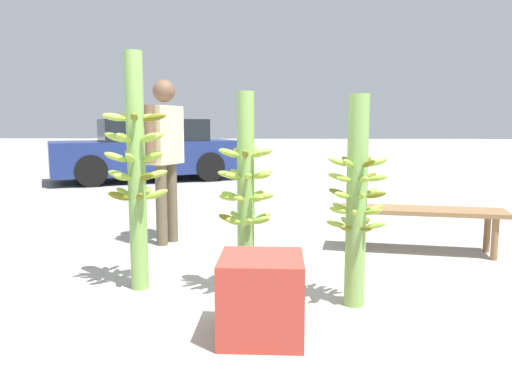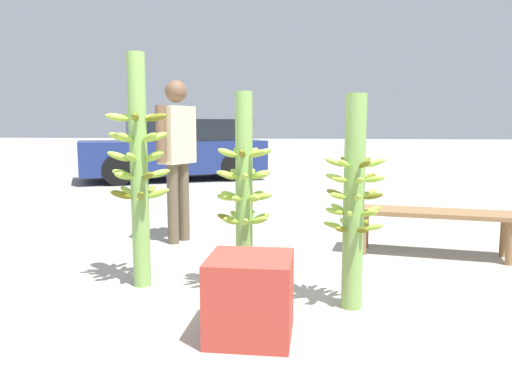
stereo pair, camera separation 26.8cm
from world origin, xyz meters
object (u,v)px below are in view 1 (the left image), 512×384
(parked_car, at_px, (147,151))
(market_bench, at_px, (421,215))
(produce_crate, at_px, (261,297))
(banana_stalk_center, at_px, (246,193))
(banana_stalk_right, at_px, (357,201))
(banana_stalk_left, at_px, (137,169))
(vendor_person, at_px, (165,147))

(parked_car, bearing_deg, market_bench, -170.80)
(market_bench, relative_size, produce_crate, 3.31)
(banana_stalk_center, distance_m, banana_stalk_right, 0.76)
(banana_stalk_left, bearing_deg, vendor_person, 94.72)
(banana_stalk_center, distance_m, produce_crate, 0.87)
(banana_stalk_center, distance_m, vendor_person, 1.82)
(parked_car, height_order, produce_crate, parked_car)
(vendor_person, bearing_deg, banana_stalk_right, 66.46)
(banana_stalk_right, bearing_deg, vendor_person, 134.42)
(banana_stalk_right, relative_size, market_bench, 0.90)
(banana_stalk_right, xyz_separation_m, produce_crate, (-0.61, -0.54, -0.48))
(parked_car, distance_m, produce_crate, 8.50)
(vendor_person, bearing_deg, market_bench, 106.26)
(banana_stalk_left, bearing_deg, market_bench, 26.24)
(banana_stalk_center, bearing_deg, banana_stalk_left, 171.20)
(banana_stalk_center, bearing_deg, produce_crate, -78.81)
(banana_stalk_center, relative_size, parked_car, 0.34)
(parked_car, bearing_deg, vendor_person, 170.84)
(parked_car, xyz_separation_m, produce_crate, (2.80, -8.01, -0.41))
(banana_stalk_left, distance_m, parked_car, 7.44)
(banana_stalk_right, relative_size, vendor_person, 0.85)
(market_bench, height_order, parked_car, parked_car)
(banana_stalk_center, xyz_separation_m, market_bench, (1.58, 1.30, -0.37))
(banana_stalk_right, distance_m, market_bench, 1.71)
(market_bench, bearing_deg, banana_stalk_left, -144.35)
(market_bench, distance_m, parked_car, 7.38)
(banana_stalk_left, bearing_deg, produce_crate, -40.94)
(market_bench, bearing_deg, banana_stalk_right, -110.61)
(banana_stalk_left, bearing_deg, banana_stalk_center, -8.80)
(vendor_person, bearing_deg, banana_stalk_left, 26.76)
(vendor_person, relative_size, produce_crate, 3.50)
(banana_stalk_center, distance_m, market_bench, 2.08)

